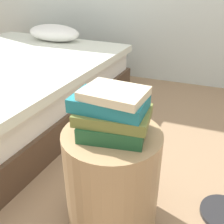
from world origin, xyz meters
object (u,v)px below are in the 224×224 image
(side_table, at_px, (112,180))
(book_olive, at_px, (113,115))
(book_teal, at_px, (110,102))
(book_cream, at_px, (114,94))
(bed, at_px, (0,89))
(book_forest, at_px, (113,127))

(side_table, height_order, book_olive, book_olive)
(book_teal, bearing_deg, book_cream, -21.30)
(bed, distance_m, book_olive, 1.46)
(book_teal, height_order, book_cream, book_cream)
(bed, height_order, book_cream, book_cream)
(book_olive, bearing_deg, book_teal, 146.56)
(book_forest, xyz_separation_m, book_olive, (-0.00, -0.00, 0.05))
(bed, xyz_separation_m, book_forest, (1.25, -0.67, 0.29))
(bed, bearing_deg, book_forest, -24.47)
(bed, height_order, book_teal, book_teal)
(book_forest, height_order, book_teal, book_teal)
(bed, height_order, side_table, bed)
(book_forest, bearing_deg, book_teal, 147.81)
(book_olive, xyz_separation_m, book_cream, (0.00, 0.00, 0.09))
(bed, relative_size, book_forest, 8.32)
(book_forest, bearing_deg, side_table, 143.71)
(bed, xyz_separation_m, book_olive, (1.25, -0.67, 0.34))
(book_forest, distance_m, book_olive, 0.05)
(side_table, distance_m, book_forest, 0.28)
(side_table, xyz_separation_m, book_cream, (0.01, -0.00, 0.42))
(bed, xyz_separation_m, book_cream, (1.25, -0.67, 0.44))
(book_cream, bearing_deg, bed, 156.48)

